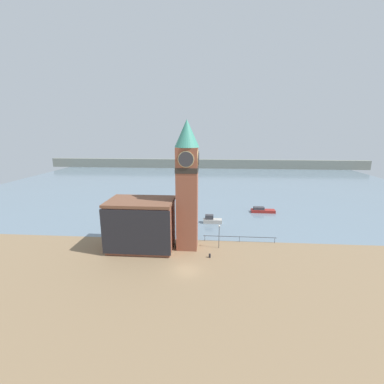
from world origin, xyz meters
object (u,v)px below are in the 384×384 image
mooring_bollard_near (210,255)px  lamp_post (219,232)px  boat_near (212,220)px  boat_far (262,210)px  clock_tower (187,183)px  pier_building (141,224)px

mooring_bollard_near → lamp_post: size_ratio=0.17×
boat_near → boat_far: size_ratio=0.70×
clock_tower → lamp_post: clock_tower is taller
boat_near → mooring_bollard_near: bearing=-91.6°
pier_building → boat_far: bearing=41.6°
boat_near → pier_building: bearing=-132.7°
pier_building → boat_near: 19.14m
clock_tower → lamp_post: (5.72, -0.02, -8.95)m
boat_near → mooring_bollard_near: boat_near is taller
boat_far → mooring_bollard_near: bearing=-117.2°
boat_far → pier_building: bearing=-138.0°
pier_building → boat_far: pier_building is taller
pier_building → boat_far: 34.65m
boat_far → lamp_post: lamp_post is taller
pier_building → boat_near: pier_building is taller
mooring_bollard_near → lamp_post: lamp_post is taller
boat_near → lamp_post: (1.29, -13.02, 2.34)m
clock_tower → mooring_bollard_near: bearing=-42.5°
boat_far → mooring_bollard_near: 29.04m
mooring_bollard_near → lamp_post: 4.87m
mooring_bollard_near → lamp_post: bearing=66.8°
pier_building → mooring_bollard_near: size_ratio=15.72×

